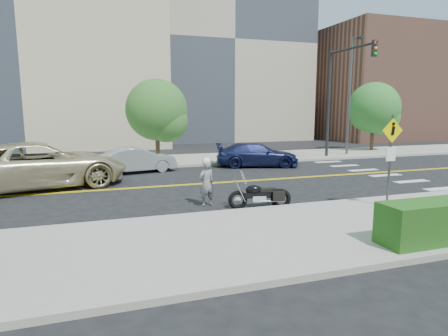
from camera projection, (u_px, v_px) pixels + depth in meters
ground_plane at (211, 183)px, 16.95m from camera, size 120.00×120.00×0.00m
sidewalk_near at (290, 233)px, 9.90m from camera, size 60.00×5.00×0.15m
sidewalk_far at (178, 160)px, 23.98m from camera, size 60.00×5.00×0.15m
building_left at (29, 2)px, 32.55m from camera, size 22.00×14.00×25.00m
building_mid at (214, 49)px, 42.25m from camera, size 18.00×14.00×20.00m
building_right at (380, 85)px, 42.80m from camera, size 14.00×12.00×12.00m
lamp_post at (349, 97)px, 26.10m from camera, size 0.16×0.16×8.00m
traffic_light at (338, 88)px, 24.07m from camera, size 0.28×4.50×7.00m
pedestrian_sign at (391, 152)px, 12.02m from camera, size 0.78×0.08×3.00m
motorcyclist at (206, 182)px, 12.88m from camera, size 0.67×0.53×1.70m
motorcycle at (260, 189)px, 12.66m from camera, size 2.17×1.05×1.27m
suv at (40, 165)px, 15.80m from camera, size 7.69×4.97×1.97m
parked_car_silver at (137, 160)px, 19.71m from camera, size 4.30×2.24×1.35m
parked_car_blue at (257, 155)px, 21.81m from camera, size 5.12×3.15×1.38m
tree_far_a at (157, 110)px, 23.03m from camera, size 3.78×3.78×5.16m
tree_far_b at (374, 108)px, 28.74m from camera, size 3.88×3.88×5.36m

